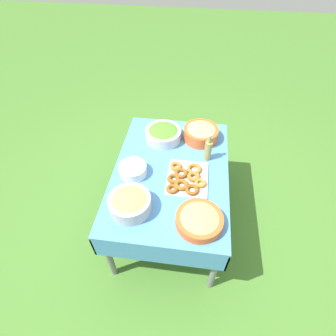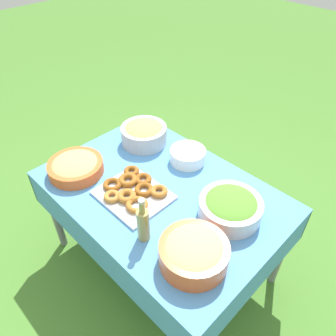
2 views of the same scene
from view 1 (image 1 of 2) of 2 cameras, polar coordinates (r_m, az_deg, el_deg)
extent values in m
plane|color=#477A2D|center=(2.72, 0.51, -10.56)|extent=(14.00, 14.00, 0.00)
cube|color=#4C8CD1|center=(2.18, 0.62, -0.76)|extent=(1.37, 0.94, 0.02)
cube|color=#4C8CD1|center=(2.35, -10.77, -1.67)|extent=(1.37, 0.01, 0.22)
cube|color=#4C8CD1|center=(2.28, 12.33, -3.94)|extent=(1.37, 0.01, 0.22)
cube|color=#4C8CD1|center=(2.75, 2.35, 7.86)|extent=(0.01, 0.94, 0.22)
cube|color=#4C8CD1|center=(1.90, -2.05, -18.44)|extent=(0.01, 0.94, 0.22)
cylinder|color=slate|center=(2.92, -6.00, 4.36)|extent=(0.05, 0.05, 0.67)
cylinder|color=slate|center=(2.20, -12.87, -17.97)|extent=(0.05, 0.05, 0.67)
cylinder|color=slate|center=(2.87, 10.33, 2.87)|extent=(0.05, 0.05, 0.67)
cylinder|color=slate|center=(2.14, 10.12, -20.75)|extent=(0.05, 0.05, 0.67)
cylinder|color=silver|center=(2.43, -1.05, 7.27)|extent=(0.33, 0.33, 0.10)
ellipsoid|color=#51892D|center=(2.40, -1.07, 7.97)|extent=(0.29, 0.29, 0.07)
cylinder|color=#E05B28|center=(2.45, 7.14, 7.41)|extent=(0.32, 0.32, 0.11)
ellipsoid|color=tan|center=(2.42, 7.23, 8.19)|extent=(0.28, 0.28, 0.07)
cube|color=silver|center=(2.11, 4.27, -2.25)|extent=(0.38, 0.32, 0.02)
torus|color=#A36628|center=(2.16, 1.73, 0.37)|extent=(0.13, 0.13, 0.03)
torus|color=brown|center=(2.11, 2.85, -1.13)|extent=(0.11, 0.11, 0.03)
torus|color=brown|center=(2.00, 5.25, -4.72)|extent=(0.14, 0.14, 0.03)
torus|color=#93561E|center=(2.03, 2.92, -3.66)|extent=(0.16, 0.16, 0.03)
torus|color=#A36628|center=(2.09, 5.59, -1.87)|extent=(0.11, 0.11, 0.04)
torus|color=#A36628|center=(2.15, 5.74, -0.22)|extent=(0.16, 0.16, 0.03)
torus|color=brown|center=(2.00, 0.91, -4.54)|extent=(0.10, 0.10, 0.03)
torus|color=brown|center=(2.07, 1.22, -2.33)|extent=(0.11, 0.11, 0.03)
torus|color=#B27533|center=(2.05, 7.05, -3.26)|extent=(0.12, 0.12, 0.03)
cylinder|color=white|center=(2.16, -7.55, -1.05)|extent=(0.22, 0.22, 0.01)
cylinder|color=white|center=(2.15, -7.58, -0.83)|extent=(0.22, 0.22, 0.01)
cylinder|color=white|center=(2.14, -7.61, -0.61)|extent=(0.22, 0.22, 0.01)
cylinder|color=white|center=(2.13, -7.64, -0.40)|extent=(0.22, 0.22, 0.01)
cylinder|color=white|center=(2.13, -7.68, -0.18)|extent=(0.22, 0.22, 0.01)
cylinder|color=white|center=(2.12, -7.71, 0.05)|extent=(0.22, 0.22, 0.01)
cylinder|color=white|center=(2.11, -7.74, 0.27)|extent=(0.22, 0.22, 0.01)
cylinder|color=#998E4C|center=(2.23, 8.69, 3.74)|extent=(0.06, 0.06, 0.18)
cylinder|color=#998E4C|center=(2.15, 9.06, 6.17)|extent=(0.03, 0.03, 0.06)
cylinder|color=#B7B7B7|center=(2.12, 9.19, 6.99)|extent=(0.03, 0.03, 0.01)
cylinder|color=#E05B28|center=(1.84, 6.81, -11.27)|extent=(0.33, 0.33, 0.07)
ellipsoid|color=tan|center=(1.82, 6.88, -10.87)|extent=(0.29, 0.29, 0.07)
cylinder|color=#B2B7BC|center=(1.90, -8.29, -7.74)|extent=(0.30, 0.30, 0.12)
ellipsoid|color=#ADCC59|center=(1.86, -8.43, -6.93)|extent=(0.27, 0.27, 0.07)
camera|label=2|loc=(2.57, 30.56, 35.57)|focal=35.00mm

